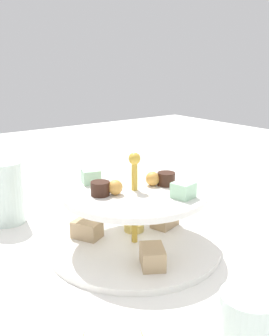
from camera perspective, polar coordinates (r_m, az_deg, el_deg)
name	(u,v)px	position (r m, az deg, el deg)	size (l,w,h in m)	color
ground_plane	(135,247)	(0.67, 0.00, -11.64)	(2.40, 2.40, 0.00)	white
tiered_serving_stand	(134,222)	(0.65, 0.00, -8.00)	(0.29, 0.29, 0.17)	white
water_glass_tall_right	(6,193)	(0.78, -18.59, -3.51)	(0.07, 0.07, 0.12)	silver
water_glass_short_left	(248,323)	(0.46, 16.49, -21.19)	(0.06, 0.06, 0.07)	silver
butter_knife_left	(164,188)	(0.96, 4.43, -2.94)	(0.17, 0.01, 0.00)	silver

